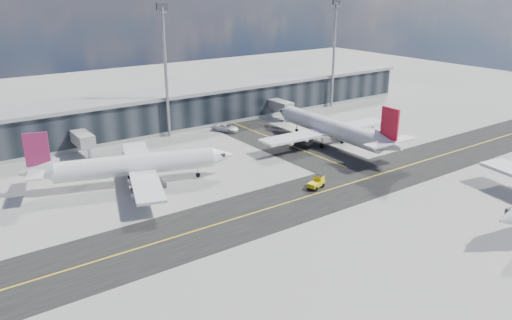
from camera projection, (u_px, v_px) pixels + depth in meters
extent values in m
plane|color=gray|center=(310.00, 210.00, 76.08)|extent=(300.00, 300.00, 0.00)
cube|color=black|center=(293.00, 201.00, 79.15)|extent=(180.00, 14.00, 0.02)
cube|color=black|center=(267.00, 136.00, 112.82)|extent=(14.00, 50.00, 0.02)
cube|color=yellow|center=(293.00, 201.00, 79.15)|extent=(180.00, 0.25, 0.01)
cube|color=yellow|center=(267.00, 136.00, 112.81)|extent=(0.25, 50.00, 0.01)
cube|color=black|center=(155.00, 113.00, 117.04)|extent=(150.00, 12.00, 8.00)
cube|color=gray|center=(154.00, 94.00, 115.58)|extent=(152.00, 13.00, 0.80)
cube|color=gray|center=(156.00, 128.00, 118.24)|extent=(150.00, 12.20, 0.80)
cube|color=gray|center=(80.00, 137.00, 100.13)|extent=(3.00, 10.00, 2.40)
cylinder|color=gray|center=(90.00, 155.00, 97.05)|extent=(0.60, 0.60, 2.40)
cube|color=gray|center=(277.00, 105.00, 127.44)|extent=(3.00, 10.00, 2.40)
cylinder|color=gray|center=(289.00, 117.00, 124.36)|extent=(0.60, 0.60, 2.40)
cylinder|color=gray|center=(166.00, 74.00, 108.34)|extent=(0.70, 0.70, 28.00)
cube|color=#2D2D30|center=(162.00, 6.00, 103.62)|extent=(2.50, 0.50, 1.40)
cylinder|color=gray|center=(334.00, 56.00, 135.65)|extent=(0.70, 0.70, 28.00)
cube|color=#2D2D30|center=(336.00, 2.00, 130.94)|extent=(2.50, 0.50, 1.40)
cylinder|color=white|center=(136.00, 165.00, 84.76)|extent=(26.42, 11.30, 3.54)
cone|color=white|center=(222.00, 156.00, 89.16)|extent=(5.28, 4.70, 3.54)
cone|color=white|center=(37.00, 172.00, 80.06)|extent=(6.13, 4.97, 3.54)
cube|color=white|center=(141.00, 169.00, 85.31)|extent=(13.20, 30.06, 0.44)
cylinder|color=#2D2D30|center=(144.00, 164.00, 90.66)|extent=(4.16, 3.05, 2.04)
cylinder|color=#2D2D30|center=(151.00, 185.00, 81.13)|extent=(4.16, 3.05, 2.04)
cube|color=silver|center=(144.00, 160.00, 90.43)|extent=(1.80, 0.87, 0.71)
cube|color=silver|center=(151.00, 181.00, 80.90)|extent=(1.80, 0.87, 0.71)
cube|color=#752056|center=(37.00, 149.00, 78.95)|extent=(3.67, 1.49, 5.49)
cube|color=white|center=(37.00, 169.00, 79.88)|extent=(5.54, 10.88, 0.31)
cube|color=#2D2D30|center=(219.00, 154.00, 88.91)|extent=(2.27, 2.39, 0.62)
cylinder|color=gray|center=(198.00, 171.00, 88.69)|extent=(0.27, 0.27, 1.77)
cylinder|color=black|center=(198.00, 175.00, 88.91)|extent=(0.85, 0.53, 0.80)
cylinder|color=black|center=(131.00, 176.00, 87.90)|extent=(1.06, 0.71, 0.97)
cylinder|color=black|center=(133.00, 187.00, 83.13)|extent=(1.06, 0.71, 0.97)
cylinder|color=white|center=(330.00, 127.00, 105.82)|extent=(4.80, 28.59, 3.80)
cone|color=white|center=(285.00, 112.00, 118.54)|extent=(3.96, 4.88, 3.80)
cone|color=white|center=(390.00, 145.00, 92.55)|extent=(4.00, 5.83, 3.80)
cube|color=white|center=(327.00, 131.00, 106.89)|extent=(32.42, 5.88, 0.47)
cylinder|color=#2D2D30|center=(303.00, 139.00, 105.03)|extent=(2.32, 4.06, 2.18)
cylinder|color=#2D2D30|center=(343.00, 130.00, 110.94)|extent=(2.32, 4.06, 2.18)
cube|color=silver|center=(303.00, 135.00, 104.77)|extent=(0.45, 1.91, 0.76)
cube|color=silver|center=(343.00, 127.00, 110.68)|extent=(0.45, 1.91, 0.76)
cube|color=red|center=(390.00, 123.00, 91.60)|extent=(0.57, 4.00, 5.89)
cube|color=white|center=(390.00, 142.00, 92.36)|extent=(11.48, 3.06, 0.33)
cube|color=#2D2D30|center=(286.00, 111.00, 118.04)|extent=(2.15, 1.97, 0.66)
cylinder|color=gray|center=(297.00, 127.00, 115.68)|extent=(0.24, 0.24, 1.90)
cylinder|color=black|center=(297.00, 130.00, 115.92)|extent=(0.36, 0.87, 0.85)
cylinder|color=black|center=(322.00, 146.00, 104.69)|extent=(0.51, 1.06, 1.04)
cylinder|color=black|center=(342.00, 141.00, 107.64)|extent=(0.51, 1.06, 1.04)
cube|color=yellow|center=(316.00, 184.00, 83.83)|extent=(3.55, 2.35, 0.76)
cube|color=yellow|center=(319.00, 178.00, 84.32)|extent=(1.53, 1.69, 0.98)
cube|color=black|center=(319.00, 176.00, 84.19)|extent=(1.41, 1.60, 0.27)
cylinder|color=black|center=(316.00, 183.00, 85.20)|extent=(0.81, 0.47, 0.76)
cylinder|color=black|center=(323.00, 185.00, 84.36)|extent=(0.81, 0.47, 0.76)
cylinder|color=black|center=(309.00, 187.00, 83.60)|extent=(0.81, 0.47, 0.76)
cylinder|color=black|center=(316.00, 189.00, 82.76)|extent=(0.81, 0.47, 0.76)
imported|color=white|center=(226.00, 128.00, 116.53)|extent=(5.25, 6.71, 1.70)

